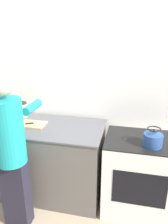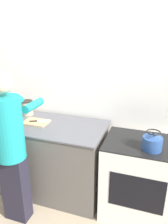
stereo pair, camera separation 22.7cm
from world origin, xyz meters
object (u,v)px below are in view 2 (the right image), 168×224
object	(u,v)px
knife	(39,121)
kettle	(152,142)
oven	(139,178)
bowl_prep	(12,118)
canister_jar	(27,108)
person	(11,145)
cutting_board	(36,122)

from	to	relation	value
knife	kettle	distance (m)	1.33
oven	bowl_prep	distance (m)	1.66
bowl_prep	canister_jar	world-z (taller)	canister_jar
person	canister_jar	bearing A→B (deg)	110.50
person	cutting_board	size ratio (longest dim) A/B	5.48
kettle	bowl_prep	bearing A→B (deg)	174.90
person	cutting_board	distance (m)	0.54
kettle	canister_jar	xyz separation A→B (m)	(-1.60, 0.38, 0.04)
cutting_board	kettle	distance (m)	1.36
person	bowl_prep	bearing A→B (deg)	124.27
oven	knife	xyz separation A→B (m)	(-1.23, 0.07, 0.49)
cutting_board	bowl_prep	distance (m)	0.33
canister_jar	bowl_prep	bearing A→B (deg)	-108.67
cutting_board	bowl_prep	xyz separation A→B (m)	(-0.33, -0.01, 0.02)
oven	cutting_board	distance (m)	1.35
person	knife	bearing A→B (deg)	90.04
oven	cutting_board	size ratio (longest dim) A/B	2.98
canister_jar	kettle	bearing A→B (deg)	-13.21
kettle	bowl_prep	world-z (taller)	kettle
knife	bowl_prep	bearing A→B (deg)	159.55
oven	kettle	bearing A→B (deg)	-51.01
cutting_board	knife	size ratio (longest dim) A/B	1.27
person	bowl_prep	distance (m)	0.63
oven	kettle	xyz separation A→B (m)	(0.09, -0.12, 0.52)
oven	kettle	distance (m)	0.54
knife	person	bearing A→B (deg)	-115.71
person	kettle	bearing A→B (deg)	15.81
person	kettle	xyz separation A→B (m)	(1.32, 0.37, 0.07)
knife	canister_jar	world-z (taller)	canister_jar
cutting_board	canister_jar	bearing A→B (deg)	139.62
knife	canister_jar	distance (m)	0.35
cutting_board	knife	bearing A→B (deg)	33.55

